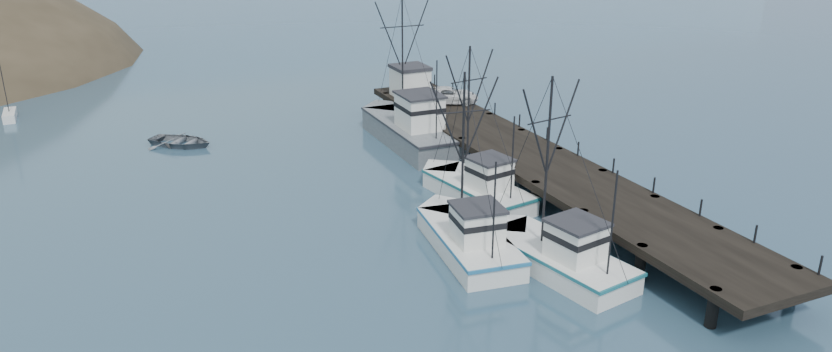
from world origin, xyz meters
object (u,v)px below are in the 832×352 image
at_px(work_vessel, 410,129).
at_px(trawler_mid, 467,237).
at_px(trawler_far, 475,188).
at_px(motorboat, 181,146).
at_px(pier, 528,157).
at_px(trawler_near, 554,254).
at_px(pier_shed, 410,81).
at_px(pickup_truck, 449,95).

bearing_deg(work_vessel, trawler_mid, -104.58).
xyz_separation_m(trawler_far, motorboat, (-16.17, 19.83, -0.82)).
distance_m(pier, trawler_near, 13.48).
xyz_separation_m(trawler_near, trawler_far, (0.86, 10.38, 0.00)).
bearing_deg(pier_shed, work_vessel, -114.25).
relative_size(pier, trawler_mid, 4.20).
distance_m(pier, pier_shed, 18.11).
bearing_deg(trawler_near, pier_shed, 80.76).
xyz_separation_m(pier_shed, pickup_truck, (2.09, -3.62, -0.71)).
relative_size(pickup_truck, motorboat, 0.96).
relative_size(trawler_far, pier_shed, 3.26).
bearing_deg(trawler_far, pier, 18.31).
relative_size(trawler_far, pickup_truck, 2.04).
bearing_deg(pier, trawler_far, -161.69).
height_order(trawler_mid, pier_shed, trawler_mid).
relative_size(work_vessel, pickup_truck, 2.76).
height_order(trawler_mid, pickup_truck, trawler_mid).
height_order(work_vessel, motorboat, work_vessel).
bearing_deg(trawler_near, trawler_far, 85.25).
bearing_deg(trawler_far, trawler_mid, -122.16).
relative_size(pier, motorboat, 8.28).
relative_size(pier, work_vessel, 3.11).
relative_size(trawler_near, pier_shed, 3.35).
distance_m(trawler_far, work_vessel, 12.85).
bearing_deg(trawler_mid, pickup_truck, 65.67).
height_order(trawler_near, pier_shed, trawler_near).
bearing_deg(trawler_near, pier, 63.77).
xyz_separation_m(trawler_mid, pier_shed, (8.12, 26.18, 2.60)).
relative_size(work_vessel, pier_shed, 4.42).
height_order(trawler_near, trawler_mid, trawler_near).
relative_size(trawler_near, motorboat, 2.02).
bearing_deg(pier, pier_shed, 93.34).
xyz_separation_m(pier, trawler_mid, (-9.17, -8.18, -0.87)).
height_order(trawler_mid, motorboat, trawler_mid).
xyz_separation_m(trawler_near, pickup_truck, (6.98, 26.45, 1.89)).
xyz_separation_m(trawler_near, work_vessel, (1.80, 23.19, 0.41)).
height_order(trawler_far, pickup_truck, trawler_far).
distance_m(work_vessel, pier_shed, 7.85).
relative_size(trawler_near, pickup_truck, 2.10).
height_order(pier, motorboat, pier).
xyz_separation_m(trawler_mid, pickup_truck, (10.20, 22.57, 1.89)).
xyz_separation_m(trawler_far, pier_shed, (4.03, 19.68, 2.60)).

